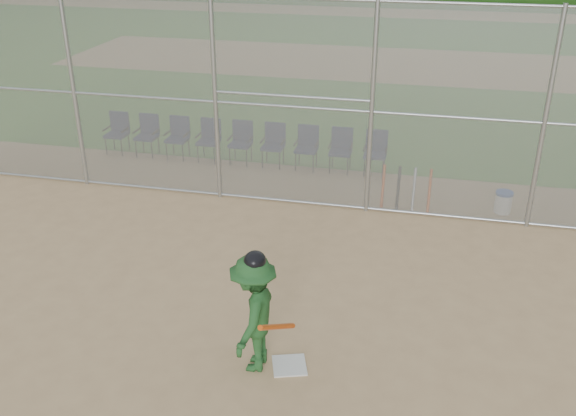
% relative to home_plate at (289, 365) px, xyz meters
% --- Properties ---
extents(ground, '(100.00, 100.00, 0.00)m').
position_rel_home_plate_xyz_m(ground, '(-0.57, -0.08, -0.01)').
color(ground, tan).
rests_on(ground, ground).
extents(grass_strip, '(100.00, 100.00, 0.00)m').
position_rel_home_plate_xyz_m(grass_strip, '(-0.57, 17.92, -0.00)').
color(grass_strip, '#31691F').
rests_on(grass_strip, ground).
extents(dirt_patch_far, '(24.00, 24.00, 0.00)m').
position_rel_home_plate_xyz_m(dirt_patch_far, '(-0.57, 17.92, -0.00)').
color(dirt_patch_far, tan).
rests_on(dirt_patch_far, ground).
extents(backstop_fence, '(16.09, 0.09, 4.00)m').
position_rel_home_plate_xyz_m(backstop_fence, '(-0.57, 4.92, 2.06)').
color(backstop_fence, gray).
rests_on(backstop_fence, ground).
extents(home_plate, '(0.54, 0.54, 0.02)m').
position_rel_home_plate_xyz_m(home_plate, '(0.00, 0.00, 0.00)').
color(home_plate, silver).
rests_on(home_plate, ground).
extents(batter_at_plate, '(0.86, 1.31, 1.69)m').
position_rel_home_plate_xyz_m(batter_at_plate, '(-0.44, -0.08, 0.81)').
color(batter_at_plate, '#1F4F23').
rests_on(batter_at_plate, ground).
extents(water_cooler, '(0.34, 0.34, 0.43)m').
position_rel_home_plate_xyz_m(water_cooler, '(3.03, 5.43, 0.21)').
color(water_cooler, white).
rests_on(water_cooler, ground).
extents(spare_bats, '(0.96, 0.39, 0.83)m').
position_rel_home_plate_xyz_m(spare_bats, '(1.16, 5.22, 0.40)').
color(spare_bats, '#D84C14').
rests_on(spare_bats, ground).
extents(chair_0, '(0.54, 0.52, 0.96)m').
position_rel_home_plate_xyz_m(chair_0, '(-5.78, 6.83, 0.47)').
color(chair_0, '#101A3C').
rests_on(chair_0, ground).
extents(chair_1, '(0.54, 0.52, 0.96)m').
position_rel_home_plate_xyz_m(chair_1, '(-5.01, 6.83, 0.47)').
color(chair_1, '#101A3C').
rests_on(chair_1, ground).
extents(chair_2, '(0.54, 0.52, 0.96)m').
position_rel_home_plate_xyz_m(chair_2, '(-4.24, 6.83, 0.47)').
color(chair_2, '#101A3C').
rests_on(chair_2, ground).
extents(chair_3, '(0.54, 0.52, 0.96)m').
position_rel_home_plate_xyz_m(chair_3, '(-3.47, 6.83, 0.47)').
color(chair_3, '#101A3C').
rests_on(chair_3, ground).
extents(chair_4, '(0.54, 0.52, 0.96)m').
position_rel_home_plate_xyz_m(chair_4, '(-2.70, 6.83, 0.47)').
color(chair_4, '#101A3C').
rests_on(chair_4, ground).
extents(chair_5, '(0.54, 0.52, 0.96)m').
position_rel_home_plate_xyz_m(chair_5, '(-1.92, 6.83, 0.47)').
color(chair_5, '#101A3C').
rests_on(chair_5, ground).
extents(chair_6, '(0.54, 0.52, 0.96)m').
position_rel_home_plate_xyz_m(chair_6, '(-1.15, 6.83, 0.47)').
color(chair_6, '#101A3C').
rests_on(chair_6, ground).
extents(chair_7, '(0.54, 0.52, 0.96)m').
position_rel_home_plate_xyz_m(chair_7, '(-0.38, 6.83, 0.47)').
color(chair_7, '#101A3C').
rests_on(chair_7, ground).
extents(chair_8, '(0.54, 0.52, 0.96)m').
position_rel_home_plate_xyz_m(chair_8, '(0.39, 6.83, 0.47)').
color(chair_8, '#101A3C').
rests_on(chair_8, ground).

